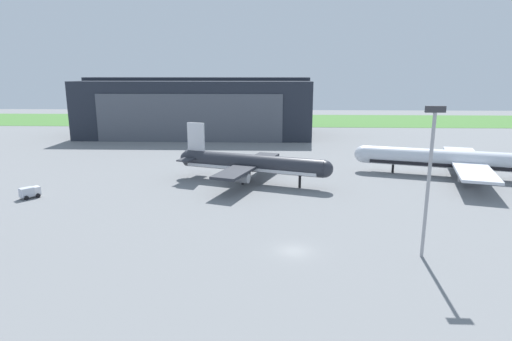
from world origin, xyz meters
TOP-DOWN VIEW (x-y plane):
  - ground_plane at (0.00, 0.00)m, footprint 440.00×440.00m
  - grass_field_strip at (0.00, 160.27)m, footprint 440.00×56.00m
  - maintenance_hangar at (-31.68, 107.82)m, footprint 84.41×34.64m
  - airliner_far_left at (40.58, 42.43)m, footprint 46.62×39.04m
  - airliner_far_right at (-7.45, 35.86)m, footprint 33.52×27.54m
  - fuel_bowser at (-49.48, 22.79)m, footprint 3.49×3.76m
  - apron_light_mast at (16.72, -1.05)m, footprint 2.40×0.50m

SIDE VIEW (x-z plane):
  - ground_plane at x=0.00m, z-range 0.00..0.00m
  - grass_field_strip at x=0.00m, z-range 0.00..0.08m
  - fuel_bowser at x=-49.48m, z-range 0.13..2.30m
  - airliner_far_left at x=40.58m, z-range -2.76..10.77m
  - airliner_far_right at x=-7.45m, z-range -2.03..10.61m
  - maintenance_hangar at x=-31.68m, z-range -0.46..21.30m
  - apron_light_mast at x=16.72m, z-range 1.65..21.27m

